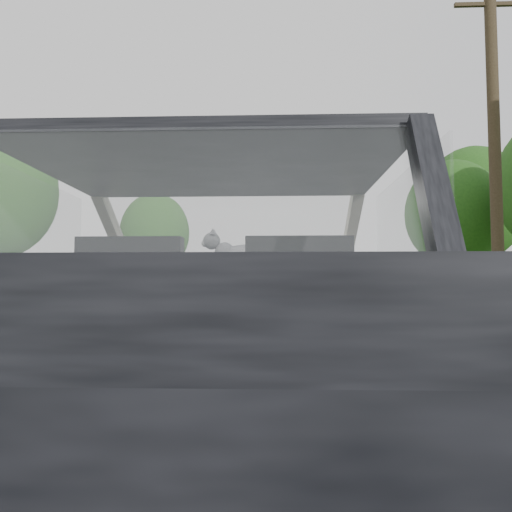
# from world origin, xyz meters

# --- Properties ---
(ground) EXTENTS (140.00, 140.00, 0.00)m
(ground) POSITION_xyz_m (0.00, 0.00, 0.00)
(ground) COLOR black
(ground) RESTS_ON ground
(subject_car) EXTENTS (1.80, 4.00, 1.45)m
(subject_car) POSITION_xyz_m (0.00, 0.00, 0.72)
(subject_car) COLOR black
(subject_car) RESTS_ON ground
(dashboard) EXTENTS (1.58, 0.45, 0.30)m
(dashboard) POSITION_xyz_m (0.00, 0.62, 0.85)
(dashboard) COLOR black
(dashboard) RESTS_ON subject_car
(driver_seat) EXTENTS (0.50, 0.72, 0.42)m
(driver_seat) POSITION_xyz_m (-0.40, -0.29, 0.88)
(driver_seat) COLOR black
(driver_seat) RESTS_ON subject_car
(passenger_seat) EXTENTS (0.50, 0.72, 0.42)m
(passenger_seat) POSITION_xyz_m (0.40, -0.29, 0.88)
(passenger_seat) COLOR black
(passenger_seat) RESTS_ON subject_car
(steering_wheel) EXTENTS (0.36, 0.36, 0.04)m
(steering_wheel) POSITION_xyz_m (-0.40, 0.33, 0.92)
(steering_wheel) COLOR black
(steering_wheel) RESTS_ON dashboard
(cat) EXTENTS (0.58, 0.21, 0.26)m
(cat) POSITION_xyz_m (0.11, 0.63, 1.08)
(cat) COLOR gray
(cat) RESTS_ON dashboard
(guardrail) EXTENTS (0.05, 90.00, 0.32)m
(guardrail) POSITION_xyz_m (4.30, 10.00, 0.58)
(guardrail) COLOR #A7A8A9
(guardrail) RESTS_ON ground
(other_car) EXTENTS (2.23, 4.57, 1.45)m
(other_car) POSITION_xyz_m (0.86, 24.11, 0.72)
(other_car) COLOR silver
(other_car) RESTS_ON ground
(highway_sign) EXTENTS (0.44, 0.91, 2.36)m
(highway_sign) POSITION_xyz_m (4.84, 27.14, 1.18)
(highway_sign) COLOR #105419
(highway_sign) RESTS_ON ground
(utility_pole) EXTENTS (0.37, 0.37, 9.03)m
(utility_pole) POSITION_xyz_m (5.81, 9.82, 4.52)
(utility_pole) COLOR #443826
(utility_pole) RESTS_ON ground
(tree_2) EXTENTS (5.39, 5.39, 6.89)m
(tree_2) POSITION_xyz_m (8.89, 21.57, 3.44)
(tree_2) COLOR #1E4615
(tree_2) RESTS_ON ground
(tree_3) EXTENTS (8.11, 8.11, 9.54)m
(tree_3) POSITION_xyz_m (12.77, 28.89, 4.77)
(tree_3) COLOR #1E4615
(tree_3) RESTS_ON ground
(tree_6) EXTENTS (5.45, 5.45, 7.48)m
(tree_6) POSITION_xyz_m (-8.38, 32.53, 3.74)
(tree_6) COLOR #1E4615
(tree_6) RESTS_ON ground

